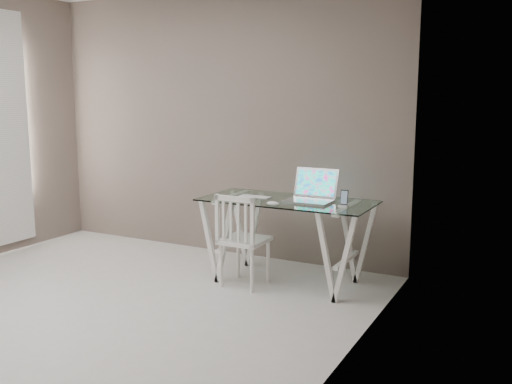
# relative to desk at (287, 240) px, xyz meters

# --- Properties ---
(room) EXTENTS (4.50, 4.52, 2.71)m
(room) POSITION_rel_desk_xyz_m (-1.12, -1.60, 1.33)
(room) COLOR beige
(room) RESTS_ON ground
(desk) EXTENTS (1.50, 0.70, 0.75)m
(desk) POSITION_rel_desk_xyz_m (0.00, 0.00, 0.00)
(desk) COLOR silver
(desk) RESTS_ON ground
(chair) EXTENTS (0.38, 0.38, 0.82)m
(chair) POSITION_rel_desk_xyz_m (-0.30, -0.29, 0.07)
(chair) COLOR white
(chair) RESTS_ON ground
(laptop) EXTENTS (0.39, 0.36, 0.27)m
(laptop) POSITION_rel_desk_xyz_m (0.20, 0.06, 0.43)
(laptop) COLOR silver
(laptop) RESTS_ON desk
(keyboard) EXTENTS (0.30, 0.13, 0.01)m
(keyboard) POSITION_rel_desk_xyz_m (-0.31, -0.02, 0.37)
(keyboard) COLOR silver
(keyboard) RESTS_ON desk
(mouse) EXTENTS (0.11, 0.06, 0.03)m
(mouse) POSITION_rel_desk_xyz_m (-0.00, -0.28, 0.38)
(mouse) COLOR white
(mouse) RESTS_ON desk
(phone_dock) EXTENTS (0.07, 0.07, 0.14)m
(phone_dock) POSITION_rel_desk_xyz_m (0.54, -0.07, 0.40)
(phone_dock) COLOR white
(phone_dock) RESTS_ON desk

